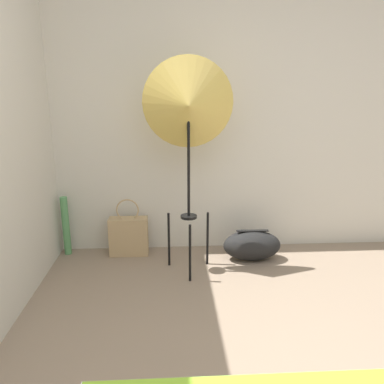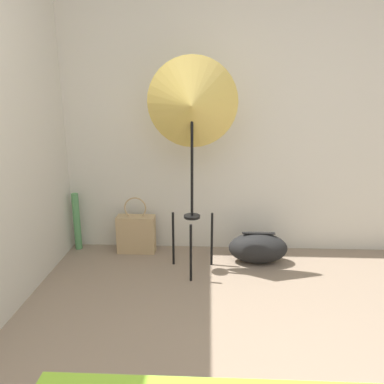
{
  "view_description": "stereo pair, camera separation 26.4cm",
  "coord_description": "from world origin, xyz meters",
  "px_view_note": "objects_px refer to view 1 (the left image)",
  "views": [
    {
      "loc": [
        -0.44,
        -0.91,
        1.43
      ],
      "look_at": [
        -0.29,
        1.63,
        0.73
      ],
      "focal_mm": 35.0,
      "sensor_mm": 36.0,
      "label": 1
    },
    {
      "loc": [
        -0.17,
        -0.91,
        1.43
      ],
      "look_at": [
        -0.29,
        1.63,
        0.73
      ],
      "focal_mm": 35.0,
      "sensor_mm": 36.0,
      "label": 2
    }
  ],
  "objects_px": {
    "tote_bag": "(129,236)",
    "duffel_bag": "(252,245)",
    "photo_umbrella": "(188,106)",
    "paper_roll": "(66,226)"
  },
  "relations": [
    {
      "from": "tote_bag",
      "to": "duffel_bag",
      "type": "height_order",
      "value": "tote_bag"
    },
    {
      "from": "photo_umbrella",
      "to": "tote_bag",
      "type": "height_order",
      "value": "photo_umbrella"
    },
    {
      "from": "photo_umbrella",
      "to": "paper_roll",
      "type": "relative_size",
      "value": 3.16
    },
    {
      "from": "photo_umbrella",
      "to": "paper_roll",
      "type": "bearing_deg",
      "value": 160.83
    },
    {
      "from": "photo_umbrella",
      "to": "duffel_bag",
      "type": "bearing_deg",
      "value": 16.17
    },
    {
      "from": "tote_bag",
      "to": "duffel_bag",
      "type": "distance_m",
      "value": 1.08
    },
    {
      "from": "tote_bag",
      "to": "paper_roll",
      "type": "xyz_separation_m",
      "value": [
        -0.55,
        0.05,
        0.09
      ]
    },
    {
      "from": "tote_bag",
      "to": "duffel_bag",
      "type": "bearing_deg",
      "value": -8.85
    },
    {
      "from": "tote_bag",
      "to": "paper_roll",
      "type": "height_order",
      "value": "paper_roll"
    },
    {
      "from": "paper_roll",
      "to": "duffel_bag",
      "type": "bearing_deg",
      "value": -7.43
    }
  ]
}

